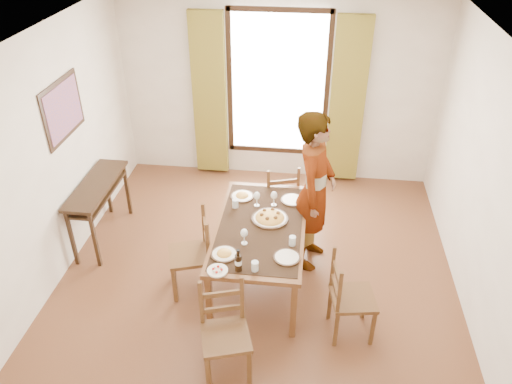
# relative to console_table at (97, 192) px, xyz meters

# --- Properties ---
(ground) EXTENTS (5.00, 5.00, 0.00)m
(ground) POSITION_rel_console_table_xyz_m (2.03, -0.60, -0.68)
(ground) COLOR #53291A
(ground) RESTS_ON ground
(room_shell) EXTENTS (4.60, 5.10, 2.74)m
(room_shell) POSITION_rel_console_table_xyz_m (2.03, -0.47, 0.86)
(room_shell) COLOR silver
(room_shell) RESTS_ON ground
(console_table) EXTENTS (0.38, 1.20, 0.80)m
(console_table) POSITION_rel_console_table_xyz_m (0.00, 0.00, 0.00)
(console_table) COLOR black
(console_table) RESTS_ON ground
(dining_table) EXTENTS (0.96, 1.72, 0.76)m
(dining_table) POSITION_rel_console_table_xyz_m (2.06, -0.53, 0.01)
(dining_table) COLOR brown
(dining_table) RESTS_ON ground
(chair_west) EXTENTS (0.55, 0.55, 0.98)m
(chair_west) POSITION_rel_console_table_xyz_m (1.35, -0.76, -0.23)
(chair_west) COLOR #54341C
(chair_west) RESTS_ON ground
(chair_north) EXTENTS (0.55, 0.55, 0.98)m
(chair_north) POSITION_rel_console_table_xyz_m (2.20, 0.46, -0.23)
(chair_north) COLOR #54341C
(chair_north) RESTS_ON ground
(chair_south) EXTENTS (0.54, 0.54, 0.97)m
(chair_south) POSITION_rel_console_table_xyz_m (1.89, -1.80, -0.23)
(chair_south) COLOR #54341C
(chair_south) RESTS_ON ground
(chair_east) EXTENTS (0.48, 0.48, 0.95)m
(chair_east) POSITION_rel_console_table_xyz_m (3.02, -1.21, -0.24)
(chair_east) COLOR #54341C
(chair_east) RESTS_ON ground
(man) EXTENTS (0.88, 0.74, 1.91)m
(man) POSITION_rel_console_table_xyz_m (2.62, -0.10, 0.27)
(man) COLOR gray
(man) RESTS_ON ground
(plate_sw) EXTENTS (0.27, 0.27, 0.05)m
(plate_sw) POSITION_rel_console_table_xyz_m (1.76, -1.07, 0.10)
(plate_sw) COLOR silver
(plate_sw) RESTS_ON dining_table
(plate_se) EXTENTS (0.27, 0.27, 0.05)m
(plate_se) POSITION_rel_console_table_xyz_m (2.38, -1.05, 0.10)
(plate_se) COLOR silver
(plate_se) RESTS_ON dining_table
(plate_nw) EXTENTS (0.27, 0.27, 0.05)m
(plate_nw) POSITION_rel_console_table_xyz_m (1.79, -0.01, 0.10)
(plate_nw) COLOR silver
(plate_nw) RESTS_ON dining_table
(plate_ne) EXTENTS (0.27, 0.27, 0.05)m
(plate_ne) POSITION_rel_console_table_xyz_m (2.38, -0.02, 0.10)
(plate_ne) COLOR silver
(plate_ne) RESTS_ON dining_table
(pasta_platter) EXTENTS (0.40, 0.40, 0.10)m
(pasta_platter) POSITION_rel_console_table_xyz_m (2.15, -0.42, 0.12)
(pasta_platter) COLOR #B15816
(pasta_platter) RESTS_ON dining_table
(caprese_plate) EXTENTS (0.20, 0.20, 0.04)m
(caprese_plate) POSITION_rel_console_table_xyz_m (1.74, -1.32, 0.09)
(caprese_plate) COLOR silver
(caprese_plate) RESTS_ON dining_table
(wine_glass_a) EXTENTS (0.08, 0.08, 0.18)m
(wine_glass_a) POSITION_rel_console_table_xyz_m (1.94, -0.87, 0.16)
(wine_glass_a) COLOR white
(wine_glass_a) RESTS_ON dining_table
(wine_glass_b) EXTENTS (0.08, 0.08, 0.18)m
(wine_glass_b) POSITION_rel_console_table_xyz_m (2.17, -0.13, 0.16)
(wine_glass_b) COLOR white
(wine_glass_b) RESTS_ON dining_table
(wine_glass_c) EXTENTS (0.08, 0.08, 0.18)m
(wine_glass_c) POSITION_rel_console_table_xyz_m (1.98, -0.17, 0.16)
(wine_glass_c) COLOR white
(wine_glass_c) RESTS_ON dining_table
(tumbler_a) EXTENTS (0.07, 0.07, 0.10)m
(tumbler_a) POSITION_rel_console_table_xyz_m (2.42, -0.82, 0.12)
(tumbler_a) COLOR silver
(tumbler_a) RESTS_ON dining_table
(tumbler_b) EXTENTS (0.07, 0.07, 0.10)m
(tumbler_b) POSITION_rel_console_table_xyz_m (1.74, -0.22, 0.12)
(tumbler_b) COLOR silver
(tumbler_b) RESTS_ON dining_table
(tumbler_c) EXTENTS (0.07, 0.07, 0.10)m
(tumbler_c) POSITION_rel_console_table_xyz_m (2.09, -1.26, 0.12)
(tumbler_c) COLOR silver
(tumbler_c) RESTS_ON dining_table
(wine_bottle) EXTENTS (0.07, 0.07, 0.25)m
(wine_bottle) POSITION_rel_console_table_xyz_m (1.94, -1.28, 0.20)
(wine_bottle) COLOR black
(wine_bottle) RESTS_ON dining_table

